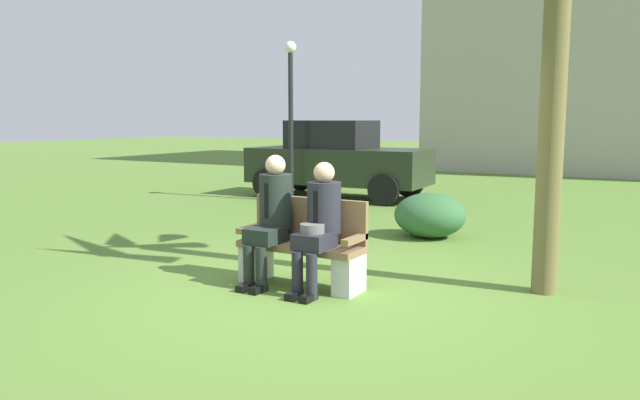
% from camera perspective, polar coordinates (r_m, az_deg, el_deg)
% --- Properties ---
extents(ground_plane, '(80.00, 80.00, 0.00)m').
position_cam_1_polar(ground_plane, '(6.15, -0.37, -8.62)').
color(ground_plane, '#53772E').
extents(park_bench, '(1.32, 0.44, 0.90)m').
position_cam_1_polar(park_bench, '(6.34, -1.59, -4.45)').
color(park_bench, brown).
rests_on(park_bench, ground).
extents(seated_man_left, '(0.34, 0.72, 1.34)m').
position_cam_1_polar(seated_man_left, '(6.35, -4.55, -1.20)').
color(seated_man_left, '#1E2823').
rests_on(seated_man_left, ground).
extents(seated_man_right, '(0.34, 0.72, 1.29)m').
position_cam_1_polar(seated_man_right, '(6.04, -0.06, -1.92)').
color(seated_man_right, '#23232D').
rests_on(seated_man_right, ground).
extents(shrub_near_bench, '(1.04, 0.95, 0.65)m').
position_cam_1_polar(shrub_near_bench, '(9.04, 10.15, -1.41)').
color(shrub_near_bench, '#306035').
rests_on(shrub_near_bench, ground).
extents(parked_car_near, '(3.97, 1.86, 1.68)m').
position_cam_1_polar(parked_car_near, '(13.41, 1.59, 3.80)').
color(parked_car_near, '#232D1E').
rests_on(parked_car_near, ground).
extents(street_lamp, '(0.24, 0.24, 3.27)m').
position_cam_1_polar(street_lamp, '(12.73, -2.73, 8.96)').
color(street_lamp, black).
rests_on(street_lamp, ground).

